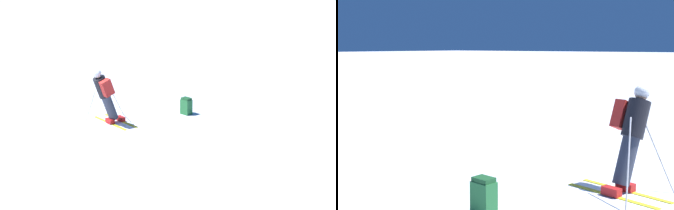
% 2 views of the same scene
% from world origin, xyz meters
% --- Properties ---
extents(ground_plane, '(300.00, 300.00, 0.00)m').
position_xyz_m(ground_plane, '(0.00, 0.00, 0.00)').
color(ground_plane, white).
extents(skier, '(1.44, 1.63, 1.65)m').
position_xyz_m(skier, '(-1.09, -0.03, 0.89)').
color(skier, yellow).
rests_on(skier, ground).
extents(spare_backpack, '(0.24, 0.32, 0.50)m').
position_xyz_m(spare_backpack, '(-3.31, 1.02, 0.24)').
color(spare_backpack, '#236633').
rests_on(spare_backpack, ground).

